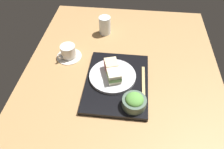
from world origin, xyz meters
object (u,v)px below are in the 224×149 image
at_px(coffee_cup, 68,52).
at_px(drinking_glass, 105,25).
at_px(chopsticks_pair, 143,81).
at_px(sandwich_near, 114,76).
at_px(salad_bowl, 134,102).
at_px(sandwich_plate, 113,76).
at_px(sandwich_far, 111,66).

height_order(coffee_cup, drinking_glass, drinking_glass).
distance_m(chopsticks_pair, coffee_cup, 0.44).
relative_size(chopsticks_pair, coffee_cup, 1.45).
xyz_separation_m(sandwich_near, chopsticks_pair, (0.01, -0.14, -0.04)).
distance_m(sandwich_near, salad_bowl, 0.16).
height_order(sandwich_plate, coffee_cup, coffee_cup).
height_order(sandwich_near, drinking_glass, drinking_glass).
bearing_deg(chopsticks_pair, sandwich_plate, 83.52).
bearing_deg(coffee_cup, salad_bowl, -129.55).
bearing_deg(salad_bowl, sandwich_near, 37.96).
height_order(salad_bowl, coffee_cup, salad_bowl).
bearing_deg(sandwich_far, salad_bowl, -147.77).
relative_size(sandwich_plate, chopsticks_pair, 1.14).
bearing_deg(drinking_glass, salad_bowl, -159.96).
relative_size(sandwich_plate, salad_bowl, 2.16).
height_order(sandwich_far, chopsticks_pair, sandwich_far).
xyz_separation_m(chopsticks_pair, drinking_glass, (0.40, 0.24, 0.03)).
bearing_deg(sandwich_plate, chopsticks_pair, -96.48).
xyz_separation_m(sandwich_plate, drinking_glass, (0.39, 0.09, 0.03)).
bearing_deg(sandwich_near, coffee_cup, 56.77).
bearing_deg(sandwich_near, salad_bowl, -142.04).
relative_size(sandwich_far, chopsticks_pair, 0.43).
distance_m(sandwich_plate, sandwich_far, 0.05).
xyz_separation_m(salad_bowl, chopsticks_pair, (0.14, -0.04, -0.03)).
distance_m(sandwich_near, drinking_glass, 0.43).
distance_m(sandwich_far, coffee_cup, 0.27).
relative_size(salad_bowl, chopsticks_pair, 0.53).
bearing_deg(salad_bowl, sandwich_plate, 34.63).
bearing_deg(sandwich_plate, drinking_glass, 12.98).
xyz_separation_m(sandwich_plate, coffee_cup, (0.14, 0.26, 0.00)).
relative_size(chopsticks_pair, drinking_glass, 1.82).
height_order(sandwich_far, drinking_glass, drinking_glass).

